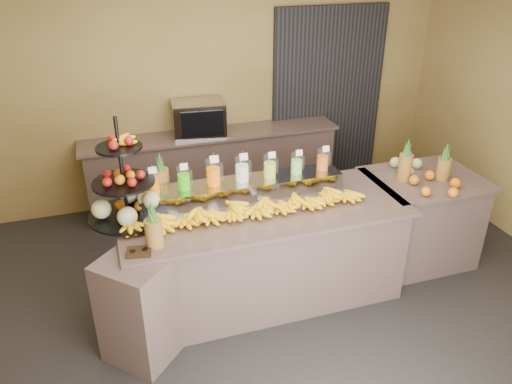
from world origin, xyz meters
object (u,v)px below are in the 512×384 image
banana_heap (247,206)px  fruit_stand (131,195)px  right_fruit_pile (429,176)px  oven_warmer (199,118)px  pitcher_tray (242,188)px  condiment_caddy (139,252)px

banana_heap → fruit_stand: 0.96m
right_fruit_pile → oven_warmer: (-1.77, 1.98, 0.12)m
pitcher_tray → right_fruit_pile: bearing=-10.2°
banana_heap → oven_warmer: size_ratio=3.52×
pitcher_tray → fruit_stand: size_ratio=2.06×
pitcher_tray → banana_heap: banana_heap is taller
pitcher_tray → condiment_caddy: size_ratio=10.38×
fruit_stand → oven_warmer: 2.03m
right_fruit_pile → oven_warmer: oven_warmer is taller
pitcher_tray → condiment_caddy: bearing=-146.8°
banana_heap → condiment_caddy: banana_heap is taller
pitcher_tray → fruit_stand: bearing=-172.6°
banana_heap → pitcher_tray: bearing=80.7°
fruit_stand → condiment_caddy: (-0.01, -0.52, -0.21)m
fruit_stand → condiment_caddy: bearing=-110.6°
fruit_stand → oven_warmer: bearing=43.2°
condiment_caddy → oven_warmer: size_ratio=0.30×
banana_heap → fruit_stand: (-0.93, 0.20, 0.15)m
oven_warmer → condiment_caddy: bearing=-107.2°
banana_heap → right_fruit_pile: 1.79m
right_fruit_pile → oven_warmer: size_ratio=0.82×
fruit_stand → right_fruit_pile: (2.72, -0.19, -0.14)m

